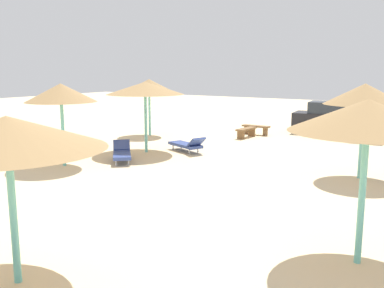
{
  "coord_description": "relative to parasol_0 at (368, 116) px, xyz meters",
  "views": [
    {
      "loc": [
        6.87,
        -7.51,
        3.42
      ],
      "look_at": [
        0.0,
        3.0,
        1.2
      ],
      "focal_mm": 39.59,
      "sensor_mm": 36.0,
      "label": 1
    }
  ],
  "objects": [
    {
      "name": "bench_1",
      "position": [
        -7.9,
        12.86,
        -2.3
      ],
      "size": [
        1.51,
        0.44,
        0.49
      ],
      "color": "brown",
      "rests_on": "ground"
    },
    {
      "name": "bench_2",
      "position": [
        -7.87,
        11.66,
        -2.3
      ],
      "size": [
        0.5,
        1.52,
        0.49
      ],
      "color": "brown",
      "rests_on": "ground"
    },
    {
      "name": "lounger_5",
      "position": [
        -8.31,
        6.91,
        -2.33
      ],
      "size": [
        1.99,
        1.28,
        0.72
      ],
      "color": "#33478C",
      "rests_on": "ground"
    },
    {
      "name": "parasol_0",
      "position": [
        0.0,
        0.0,
        0.0
      ],
      "size": [
        2.67,
        2.67,
        2.93
      ],
      "color": "#6BC6BC",
      "rests_on": "ground"
    },
    {
      "name": "parasol_6",
      "position": [
        -1.3,
        6.3,
        0.02
      ],
      "size": [
        2.49,
        2.49,
        2.99
      ],
      "color": "#6BC6BC",
      "rests_on": "ground"
    },
    {
      "name": "parked_car",
      "position": [
        -4.62,
        15.26,
        -1.82
      ],
      "size": [
        4.19,
        2.41,
        1.72
      ],
      "color": "black",
      "rests_on": "ground"
    },
    {
      "name": "ground_plane",
      "position": [
        -5.47,
        -0.07,
        -2.64
      ],
      "size": [
        80.0,
        80.0,
        0.0
      ],
      "primitive_type": "plane",
      "color": "beige"
    },
    {
      "name": "parasol_5",
      "position": [
        -9.73,
        5.95,
        0.01
      ],
      "size": [
        3.19,
        3.19,
        2.92
      ],
      "color": "#6BC6BC",
      "rests_on": "ground"
    },
    {
      "name": "parasol_3",
      "position": [
        -4.48,
        -3.76,
        -0.19
      ],
      "size": [
        3.06,
        3.06,
        2.73
      ],
      "color": "#6BC6BC",
      "rests_on": "ground"
    },
    {
      "name": "lounger_1",
      "position": [
        -9.37,
        4.07,
        -2.33
      ],
      "size": [
        1.76,
        1.83,
        0.68
      ],
      "color": "#33478C",
      "rests_on": "ground"
    },
    {
      "name": "parasol_1",
      "position": [
        -10.57,
        2.36,
        -0.04
      ],
      "size": [
        2.49,
        2.49,
        2.94
      ],
      "color": "#6BC6BC",
      "rests_on": "ground"
    },
    {
      "name": "parasol_7",
      "position": [
        -12.47,
        9.61,
        -0.02
      ],
      "size": [
        2.23,
        2.23,
        2.92
      ],
      "color": "#6BC6BC",
      "rests_on": "ground"
    },
    {
      "name": "bench_0",
      "position": [
        -2.45,
        13.2,
        -2.3
      ],
      "size": [
        1.53,
        0.53,
        0.49
      ],
      "color": "brown",
      "rests_on": "ground"
    }
  ]
}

